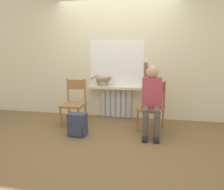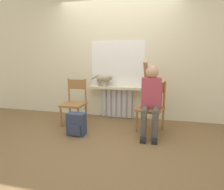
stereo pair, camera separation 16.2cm
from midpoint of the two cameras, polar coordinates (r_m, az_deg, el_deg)
ground_plane at (r=3.21m, az=-1.30°, el=-13.02°), size 12.00×12.00×0.00m
wall_with_window at (r=4.12m, az=2.97°, el=11.72°), size 7.00×0.06×2.70m
radiator at (r=4.17m, az=2.63°, el=-2.41°), size 0.69×0.08×0.66m
windowsill at (r=4.03m, az=2.49°, el=2.27°), size 1.21×0.24×0.05m
window_glass at (r=4.09m, az=2.86°, el=9.50°), size 1.16×0.01×0.96m
chair_left at (r=3.80m, az=-10.18°, el=-2.05°), size 0.43×0.43×0.91m
chair_right at (r=3.50m, az=13.25°, el=-3.36°), size 0.53×0.53×0.91m
person at (r=3.34m, az=13.17°, el=-0.25°), size 0.36×0.98×1.30m
cat at (r=4.05m, az=-1.33°, el=4.88°), size 0.47×0.13×0.25m
backpack at (r=3.31m, az=-9.41°, el=-8.82°), size 0.31×0.21×0.39m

